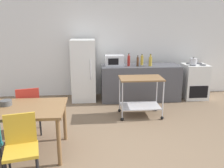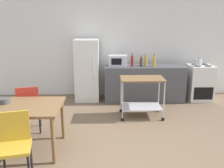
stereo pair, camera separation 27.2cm
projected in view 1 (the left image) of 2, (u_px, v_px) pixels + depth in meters
The scene contains 16 objects.
ground_plane at pixel (115, 153), 3.79m from camera, with size 12.00×12.00×0.00m, color brown.
back_wall at pixel (104, 42), 6.51m from camera, with size 8.40×0.12×2.90m, color white.
kitchen_counter at pixel (140, 83), 6.26m from camera, with size 2.00×0.64×0.90m, color #4C4C51.
dining_table at pixel (14, 113), 3.63m from camera, with size 1.50×0.90×0.75m.
chair_mustard at pixel (21, 145), 2.99m from camera, with size 0.48×0.48×0.89m.
chair_red at pixel (29, 107), 4.29m from camera, with size 0.48×0.48×0.89m.
stove_oven at pixel (194, 81), 6.39m from camera, with size 0.60×0.61×0.92m.
refrigerator at pixel (84, 70), 6.15m from camera, with size 0.60×0.63×1.55m.
kitchen_cart at pixel (141, 90), 5.14m from camera, with size 0.91×0.57×0.85m.
microwave at pixel (114, 60), 6.09m from camera, with size 0.46×0.35×0.26m.
bottle_hot_sauce at pixel (129, 61), 6.05m from camera, with size 0.07×0.07×0.31m.
bottle_wine at pixel (138, 62), 6.02m from camera, with size 0.06×0.06×0.27m.
bottle_soy_sauce at pixel (142, 60), 6.19m from camera, with size 0.07×0.07×0.28m.
bottle_sparkling_water at pixel (150, 61), 6.04m from camera, with size 0.08×0.08×0.30m.
fruit_bowl at pixel (6, 103), 3.69m from camera, with size 0.17×0.17×0.08m, color #4C4C4C.
kettle at pixel (193, 61), 6.15m from camera, with size 0.24×0.17×0.19m.
Camera 1 is at (-0.33, -3.38, 2.01)m, focal length 38.93 mm.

